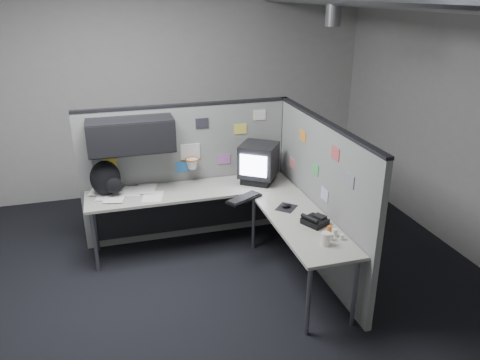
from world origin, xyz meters
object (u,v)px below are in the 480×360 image
object	(u,v)px
monitor	(259,162)
phone	(315,221)
desk	(219,207)
backpack	(106,179)
keyboard	(244,198)

from	to	relation	value
monitor	phone	bearing A→B (deg)	-91.49
desk	backpack	size ratio (longest dim) A/B	5.89
desk	phone	xyz separation A→B (m)	(0.72, -0.87, 0.15)
desk	backpack	xyz separation A→B (m)	(-1.15, 0.38, 0.31)
desk	keyboard	bearing A→B (deg)	-32.51
keyboard	phone	bearing A→B (deg)	-41.10
keyboard	phone	distance (m)	0.87
desk	phone	bearing A→B (deg)	-50.25
backpack	desk	bearing A→B (deg)	-36.51
monitor	backpack	xyz separation A→B (m)	(-1.70, 0.07, -0.04)
phone	backpack	world-z (taller)	backpack
keyboard	phone	size ratio (longest dim) A/B	1.59
monitor	phone	xyz separation A→B (m)	(0.17, -1.18, -0.19)
monitor	keyboard	distance (m)	0.59
backpack	keyboard	bearing A→B (deg)	-39.22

